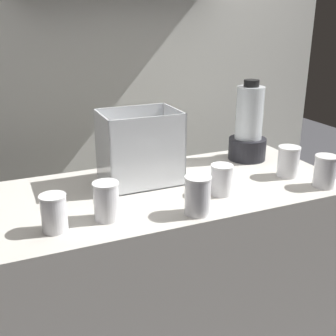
{
  "coord_description": "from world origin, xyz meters",
  "views": [
    {
      "loc": [
        -0.59,
        -1.38,
        1.53
      ],
      "look_at": [
        0.0,
        0.0,
        0.98
      ],
      "focal_mm": 44.43,
      "sensor_mm": 36.0,
      "label": 1
    }
  ],
  "objects": [
    {
      "name": "juice_cup_mango_far_right",
      "position": [
        0.51,
        -0.08,
        0.96
      ],
      "size": [
        0.09,
        0.09,
        0.13
      ],
      "color": "white",
      "rests_on": "counter"
    },
    {
      "name": "juice_cup_orange_middle",
      "position": [
        0.0,
        -0.25,
        0.96
      ],
      "size": [
        0.09,
        0.09,
        0.13
      ],
      "color": "white",
      "rests_on": "counter"
    },
    {
      "name": "juice_cup_orange_left",
      "position": [
        -0.29,
        -0.17,
        0.96
      ],
      "size": [
        0.09,
        0.09,
        0.13
      ],
      "color": "white",
      "rests_on": "counter"
    },
    {
      "name": "back_wall_unit",
      "position": [
        -0.0,
        0.77,
        1.27
      ],
      "size": [
        2.6,
        0.24,
        2.5
      ],
      "color": "silver",
      "rests_on": "ground_plane"
    },
    {
      "name": "juice_cup_carrot_far_left",
      "position": [
        -0.46,
        -0.18,
        0.95
      ],
      "size": [
        0.08,
        0.08,
        0.12
      ],
      "color": "white",
      "rests_on": "counter"
    },
    {
      "name": "carrot_display_bin",
      "position": [
        -0.08,
        0.1,
        0.99
      ],
      "size": [
        0.3,
        0.22,
        0.29
      ],
      "color": "white",
      "rests_on": "counter"
    },
    {
      "name": "juice_cup_pomegranate_rightmost",
      "position": [
        0.57,
        -0.23,
        0.96
      ],
      "size": [
        0.09,
        0.09,
        0.13
      ],
      "color": "white",
      "rests_on": "counter"
    },
    {
      "name": "blender_pitcher",
      "position": [
        0.48,
        0.17,
        1.05
      ],
      "size": [
        0.17,
        0.17,
        0.37
      ],
      "color": "black",
      "rests_on": "counter"
    },
    {
      "name": "juice_cup_orange_right",
      "position": [
        0.16,
        -0.14,
        0.95
      ],
      "size": [
        0.09,
        0.09,
        0.12
      ],
      "color": "white",
      "rests_on": "counter"
    },
    {
      "name": "counter",
      "position": [
        0.0,
        0.0,
        0.45
      ],
      "size": [
        1.4,
        0.64,
        0.9
      ],
      "primitive_type": "cube",
      "color": "beige",
      "rests_on": "ground_plane"
    }
  ]
}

